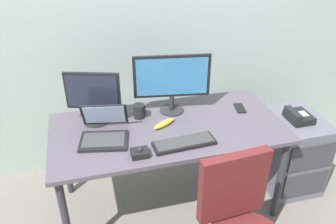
# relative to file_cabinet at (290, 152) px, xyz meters

# --- Properties ---
(ground_plane) EXTENTS (8.00, 8.00, 0.00)m
(ground_plane) POSITION_rel_file_cabinet_xyz_m (-1.04, 0.01, -0.32)
(ground_plane) COLOR slate
(back_wall) EXTENTS (6.00, 0.10, 2.80)m
(back_wall) POSITION_rel_file_cabinet_xyz_m (-1.04, 0.76, 1.08)
(back_wall) COLOR #93AAA3
(back_wall) RESTS_ON ground
(desk) EXTENTS (1.63, 0.79, 0.73)m
(desk) POSITION_rel_file_cabinet_xyz_m (-1.04, 0.01, 0.34)
(desk) COLOR #4E4753
(desk) RESTS_ON ground
(file_cabinet) EXTENTS (0.42, 0.53, 0.64)m
(file_cabinet) POSITION_rel_file_cabinet_xyz_m (0.00, 0.00, 0.00)
(file_cabinet) COLOR #5A5A66
(file_cabinet) RESTS_ON ground
(desk_phone) EXTENTS (0.17, 0.20, 0.09)m
(desk_phone) POSITION_rel_file_cabinet_xyz_m (-0.01, -0.02, 0.35)
(desk_phone) COLOR black
(desk_phone) RESTS_ON file_cabinet
(monitor_main) EXTENTS (0.55, 0.18, 0.45)m
(monitor_main) POSITION_rel_file_cabinet_xyz_m (-0.96, 0.22, 0.67)
(monitor_main) COLOR #262628
(monitor_main) RESTS_ON desk
(monitor_side) EXTENTS (0.37, 0.18, 0.38)m
(monitor_side) POSITION_rel_file_cabinet_xyz_m (-1.53, 0.21, 0.63)
(monitor_side) COLOR #262628
(monitor_side) RESTS_ON desk
(keyboard) EXTENTS (0.42, 0.16, 0.03)m
(keyboard) POSITION_rel_file_cabinet_xyz_m (-1.00, -0.22, 0.42)
(keyboard) COLOR black
(keyboard) RESTS_ON desk
(laptop) EXTENTS (0.37, 0.38, 0.22)m
(laptop) POSITION_rel_file_cabinet_xyz_m (-1.49, -0.00, 0.46)
(laptop) COLOR black
(laptop) RESTS_ON desk
(trackball_mouse) EXTENTS (0.11, 0.09, 0.07)m
(trackball_mouse) POSITION_rel_file_cabinet_xyz_m (-1.30, -0.26, 0.43)
(trackball_mouse) COLOR black
(trackball_mouse) RESTS_ON desk
(coffee_mug) EXTENTS (0.09, 0.08, 0.10)m
(coffee_mug) POSITION_rel_file_cabinet_xyz_m (-1.21, 0.19, 0.46)
(coffee_mug) COLOR black
(coffee_mug) RESTS_ON desk
(cell_phone) EXTENTS (0.09, 0.15, 0.01)m
(cell_phone) POSITION_rel_file_cabinet_xyz_m (-0.44, 0.12, 0.42)
(cell_phone) COLOR black
(cell_phone) RESTS_ON desk
(banana) EXTENTS (0.19, 0.13, 0.04)m
(banana) POSITION_rel_file_cabinet_xyz_m (-1.07, 0.03, 0.43)
(banana) COLOR yellow
(banana) RESTS_ON desk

